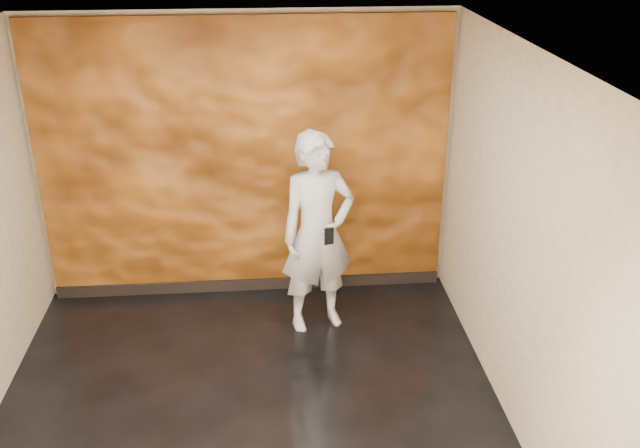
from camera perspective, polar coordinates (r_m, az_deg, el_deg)
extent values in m
cube|color=black|center=(5.85, -5.59, -14.69)|extent=(4.00, 4.00, 0.01)
cube|color=tan|center=(6.92, -6.01, 5.21)|extent=(4.00, 0.02, 2.80)
cube|color=tan|center=(5.39, 15.51, -1.45)|extent=(0.02, 4.00, 2.80)
cube|color=white|center=(4.61, -7.05, 13.33)|extent=(4.00, 4.00, 0.01)
cube|color=#C16F22|center=(6.89, -6.01, 4.94)|extent=(3.90, 0.06, 2.75)
cube|color=black|center=(7.40, -5.56, -4.82)|extent=(3.90, 0.04, 0.12)
imported|color=#90969D|center=(6.40, -0.18, -0.74)|extent=(0.79, 0.63, 1.89)
cube|color=black|center=(6.11, 0.73, -0.98)|extent=(0.08, 0.04, 0.15)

